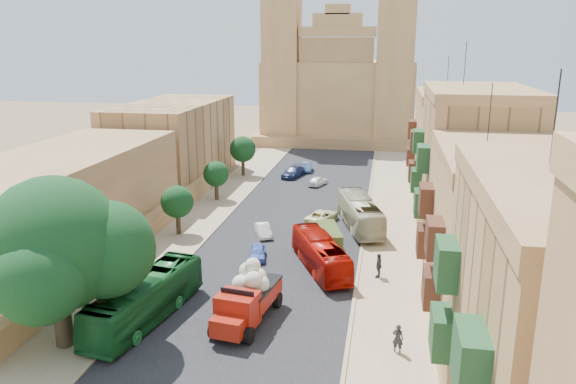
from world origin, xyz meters
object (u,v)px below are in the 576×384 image
(bus_red_east, at_px, (320,254))
(car_cream, at_px, (322,216))
(bus_cream_east, at_px, (360,213))
(car_blue_b, at_px, (307,167))
(pedestrian_a, at_px, (398,338))
(street_tree_c, at_px, (216,174))
(pedestrian_c, at_px, (379,266))
(church, at_px, (339,87))
(red_truck, at_px, (247,296))
(car_white_b, at_px, (318,181))
(street_tree_d, at_px, (243,149))
(car_white_a, at_px, (263,230))
(ficus_tree, at_px, (56,249))
(street_tree_a, at_px, (116,243))
(olive_pickup, at_px, (326,240))
(car_dkblue, at_px, (293,172))
(car_blue_a, at_px, (258,252))
(street_tree_b, at_px, (177,202))
(bus_green_north, at_px, (145,299))

(bus_red_east, bearing_deg, car_cream, -108.06)
(bus_cream_east, distance_m, car_blue_b, 24.73)
(pedestrian_a, bearing_deg, street_tree_c, -41.42)
(car_blue_b, distance_m, pedestrian_c, 36.42)
(church, xyz_separation_m, bus_red_east, (4.00, -60.63, -8.21))
(red_truck, relative_size, car_white_b, 2.07)
(street_tree_d, height_order, car_white_a, street_tree_d)
(ficus_tree, xyz_separation_m, street_tree_c, (-0.59, 31.99, -3.09))
(ficus_tree, height_order, bus_cream_east, ficus_tree)
(bus_red_east, bearing_deg, pedestrian_a, 93.11)
(street_tree_a, xyz_separation_m, pedestrian_a, (19.86, -5.40, -2.56))
(bus_red_east, bearing_deg, ficus_tree, 22.06)
(car_white_b, bearing_deg, street_tree_a, 92.27)
(olive_pickup, relative_size, car_white_a, 1.55)
(car_dkblue, xyz_separation_m, pedestrian_a, (13.12, -41.66, 0.20))
(pedestrian_a, bearing_deg, bus_cream_east, -66.85)
(car_white_a, xyz_separation_m, car_dkblue, (-1.13, 23.38, 0.12))
(car_white_b, bearing_deg, car_dkblue, -25.37)
(car_blue_a, bearing_deg, street_tree_b, 140.03)
(olive_pickup, bearing_deg, car_blue_a, -151.50)
(church, bearing_deg, car_blue_b, -94.24)
(bus_red_east, relative_size, car_blue_a, 2.93)
(ficus_tree, height_order, street_tree_a, ficus_tree)
(red_truck, xyz_separation_m, car_white_b, (0.07, 35.74, -1.16))
(street_tree_c, bearing_deg, pedestrian_a, -55.96)
(bus_green_north, distance_m, pedestrian_c, 17.38)
(church, xyz_separation_m, street_tree_d, (-10.00, -30.61, -5.96))
(olive_pickup, distance_m, pedestrian_a, 16.65)
(street_tree_b, relative_size, bus_green_north, 0.43)
(olive_pickup, bearing_deg, street_tree_b, 172.57)
(church, relative_size, ficus_tree, 3.54)
(ficus_tree, distance_m, bus_red_east, 19.94)
(bus_red_east, xyz_separation_m, car_white_b, (-3.50, 26.44, -0.73))
(ficus_tree, distance_m, street_tree_b, 20.22)
(street_tree_b, height_order, car_white_b, street_tree_b)
(ficus_tree, bearing_deg, olive_pickup, 53.57)
(street_tree_a, height_order, street_tree_b, street_tree_a)
(bus_cream_east, height_order, car_blue_b, bus_cream_east)
(ficus_tree, height_order, bus_red_east, ficus_tree)
(olive_pickup, bearing_deg, bus_red_east, -90.00)
(ficus_tree, relative_size, car_blue_b, 2.75)
(street_tree_d, bearing_deg, bus_cream_east, -49.33)
(red_truck, distance_m, bus_red_east, 9.97)
(street_tree_c, distance_m, bus_green_north, 28.63)
(street_tree_c, bearing_deg, street_tree_d, 90.00)
(church, bearing_deg, car_white_a, -92.27)
(street_tree_a, bearing_deg, pedestrian_c, 15.52)
(street_tree_d, height_order, car_white_b, street_tree_d)
(car_blue_a, bearing_deg, car_cream, 57.56)
(bus_red_east, relative_size, car_blue_b, 2.52)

